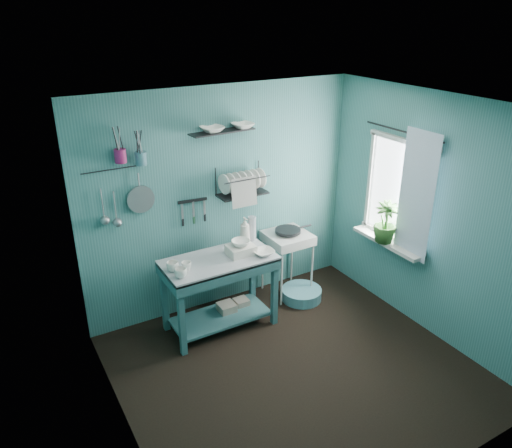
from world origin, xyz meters
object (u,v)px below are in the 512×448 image
wash_tub (241,250)px  hotplate_stand (287,263)px  floor_basin (301,294)px  storage_tin_large (227,312)px  frying_pan (288,231)px  mug_left (181,273)px  water_bottle (252,229)px  utensil_cup_magenta (120,156)px  dish_rack (242,181)px  soap_bottle (245,230)px  storage_tin_small (241,307)px  work_counter (220,293)px  colander (141,199)px  potted_plant (386,222)px  utensil_cup_teal (141,158)px  mug_mid (186,266)px  mug_right (173,266)px

wash_tub → hotplate_stand: size_ratio=0.36×
floor_basin → storage_tin_large: bearing=177.8°
wash_tub → frying_pan: 0.81m
mug_left → water_bottle: (1.00, 0.38, 0.09)m
hotplate_stand → utensil_cup_magenta: utensil_cup_magenta is taller
dish_rack → soap_bottle: bearing=-112.5°
water_bottle → utensil_cup_magenta: size_ratio=2.15×
dish_rack → storage_tin_small: dish_rack is taller
work_counter → utensil_cup_magenta: size_ratio=8.98×
frying_pan → colander: colander is taller
colander → potted_plant: colander is taller
water_bottle → colander: colander is taller
soap_bottle → storage_tin_large: 0.94m
utensil_cup_teal → potted_plant: utensil_cup_teal is taller
utensil_cup_magenta → potted_plant: size_ratio=0.28×
storage_tin_small → floor_basin: size_ratio=0.42×
mug_left → storage_tin_large: mug_left is taller
potted_plant → water_bottle: bearing=148.3°
mug_left → dish_rack: dish_rack is taller
dish_rack → utensil_cup_magenta: utensil_cup_magenta is taller
wash_tub → mug_mid: bearing=-176.4°
soap_bottle → potted_plant: potted_plant is taller
wash_tub → potted_plant: bearing=-19.2°
mug_left → floor_basin: (1.56, 0.17, -0.81)m
soap_bottle → work_counter: bearing=-154.5°
hotplate_stand → floor_basin: hotplate_stand is taller
mug_left → soap_bottle: (0.90, 0.36, 0.10)m
mug_mid → mug_right: size_ratio=0.81×
dish_rack → storage_tin_large: 1.46m
frying_pan → dish_rack: dish_rack is taller
wash_tub → floor_basin: size_ratio=0.59×
utensil_cup_teal → wash_tub: bearing=-27.6°
work_counter → soap_bottle: soap_bottle is taller
mug_mid → floor_basin: 1.67m
work_counter → frying_pan: 1.12m
wash_tub → colander: colander is taller
storage_tin_large → mug_right: bearing=-175.2°
water_bottle → dish_rack: bearing=102.6°
mug_left → colander: (-0.14, 0.61, 0.58)m
mug_right → utensil_cup_teal: size_ratio=0.95×
water_bottle → storage_tin_large: (-0.42, -0.17, -0.86)m
water_bottle → floor_basin: (0.56, -0.21, -0.90)m
hotplate_stand → storage_tin_small: 0.79m
mug_mid → utensil_cup_teal: bearing=113.5°
dish_rack → hotplate_stand: bearing=-14.3°
soap_bottle → storage_tin_small: (-0.12, -0.12, -0.88)m
wash_tub → storage_tin_small: 0.78m
wash_tub → storage_tin_large: wash_tub is taller
mug_right → utensil_cup_magenta: size_ratio=0.95×
storage_tin_large → floor_basin: (0.98, -0.04, -0.04)m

